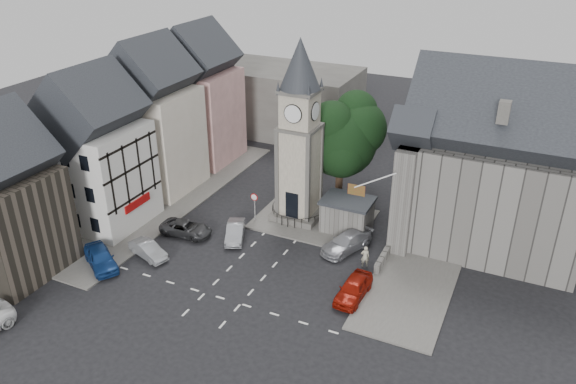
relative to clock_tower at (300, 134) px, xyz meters
The scene contains 23 objects.
ground 11.39m from the clock_tower, 90.00° to the right, with size 120.00×120.00×0.00m, color black.
pavement_west 15.00m from the clock_tower, behind, with size 6.00×30.00×0.14m, color #595651.
pavement_east 14.45m from the clock_tower, ahead, with size 6.00×26.00×0.14m, color #595651.
central_island 8.18m from the clock_tower, ahead, with size 10.00×8.00×0.16m, color #595651.
road_markings 15.74m from the clock_tower, 90.00° to the right, with size 20.00×8.00×0.01m, color silver.
clock_tower is the anchor object (origin of this frame).
stone_shelter 8.15m from the clock_tower, ahead, with size 4.30×3.30×3.08m.
town_tree 5.51m from the clock_tower, 68.23° to the left, with size 7.20×7.20×10.80m.
warning_sign_post 7.34m from the clock_tower, 141.37° to the right, with size 0.70×0.19×2.85m.
terrace_pink 17.51m from the clock_tower, 152.68° to the left, with size 8.10×7.60×12.80m.
terrace_cream 15.58m from the clock_tower, behind, with size 8.10×7.60×12.80m.
terrace_tudor 17.55m from the clock_tower, 152.73° to the right, with size 8.10×7.60×12.00m.
backdrop_west 23.69m from the clock_tower, 120.95° to the left, with size 20.00×10.00×8.00m, color #4C4944.
east_building 15.99m from the clock_tower, 10.92° to the left, with size 14.40×11.40×12.60m.
east_boundary_wall 12.15m from the clock_tower, 12.32° to the left, with size 0.40×16.00×0.90m, color #575450.
flagpole 9.01m from the clock_tower, 26.52° to the right, with size 3.68×0.10×2.74m.
car_west_blue 19.12m from the clock_tower, 127.60° to the right, with size 1.84×4.57×1.56m, color navy.
car_west_silver 15.88m from the clock_tower, 126.32° to the right, with size 1.34×3.84×1.27m, color #929599.
car_west_grey 12.75m from the clock_tower, 136.66° to the right, with size 2.09×4.54×1.26m, color #313134.
car_island_silver 10.03m from the clock_tower, 119.86° to the right, with size 1.41×4.05×1.33m, color #96999F.
car_island_east 10.08m from the clock_tower, 30.71° to the right, with size 2.01×4.94×1.43m, color #97999F.
car_east_red 14.61m from the clock_tower, 47.61° to the right, with size 1.76×4.38×1.49m, color maroon.
pedestrian 11.94m from the clock_tower, 32.74° to the right, with size 0.66×0.43×1.81m, color #ACA68E.
Camera 1 is at (18.27, -33.26, 25.06)m, focal length 35.00 mm.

